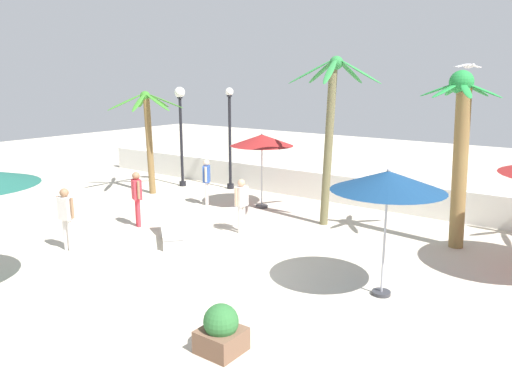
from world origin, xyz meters
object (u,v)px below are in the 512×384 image
object	(u,v)px
palm_tree_1	(460,141)
palm_tree_3	(148,125)
palm_tree_0	(331,121)
lounge_chair_0	(171,227)
lamp_post_0	(230,132)
guest_3	(66,213)
guest_1	(137,193)
lamp_post_1	(181,119)
guest_0	(241,200)
patio_umbrella_0	(388,182)
planter	(221,330)
guest_2	(207,177)
seagull_0	(469,66)
patio_umbrella_2	(262,141)

from	to	relation	value
palm_tree_1	palm_tree_3	xyz separation A→B (m)	(-11.59, -0.50, -0.19)
palm_tree_0	lounge_chair_0	bearing A→B (deg)	-124.99
lamp_post_0	guest_3	size ratio (longest dim) A/B	2.43
lamp_post_0	guest_1	bearing A→B (deg)	-79.18
lamp_post_1	guest_0	xyz separation A→B (m)	(6.07, -3.65, -1.85)
lounge_chair_0	guest_3	bearing A→B (deg)	-126.43
lamp_post_1	patio_umbrella_0	bearing A→B (deg)	-25.50
lamp_post_1	guest_3	distance (m)	8.55
palm_tree_0	palm_tree_3	world-z (taller)	palm_tree_0
palm_tree_0	guest_0	size ratio (longest dim) A/B	3.17
lounge_chair_0	palm_tree_1	bearing A→B (deg)	33.09
palm_tree_0	planter	xyz separation A→B (m)	(2.15, -7.64, -2.86)
palm_tree_0	guest_0	distance (m)	3.58
lamp_post_0	planter	distance (m)	12.83
patio_umbrella_0	palm_tree_0	bearing A→B (deg)	131.33
palm_tree_1	guest_3	size ratio (longest dim) A/B	2.78
guest_1	palm_tree_1	bearing A→B (deg)	24.86
guest_1	guest_3	bearing A→B (deg)	-85.16
lounge_chair_0	planter	bearing A→B (deg)	-36.24
lamp_post_1	guest_1	distance (m)	6.22
lamp_post_1	guest_2	bearing A→B (deg)	-30.71
guest_1	planter	world-z (taller)	guest_1
guest_1	planter	xyz separation A→B (m)	(6.80, -4.00, -0.66)
planter	lamp_post_0	bearing A→B (deg)	128.73
palm_tree_1	guest_3	bearing A→B (deg)	-141.61
guest_1	guest_2	size ratio (longest dim) A/B	1.03
palm_tree_0	palm_tree_3	bearing A→B (deg)	-178.05
palm_tree_0	seagull_0	bearing A→B (deg)	45.57
lounge_chair_0	seagull_0	distance (m)	10.23
patio_umbrella_2	lamp_post_0	xyz separation A→B (m)	(-2.86, 1.73, -0.03)
palm_tree_1	guest_0	world-z (taller)	palm_tree_1
patio_umbrella_2	guest_1	world-z (taller)	patio_umbrella_2
patio_umbrella_0	lamp_post_0	world-z (taller)	lamp_post_0
guest_3	palm_tree_0	bearing A→B (deg)	54.49
lamp_post_0	lounge_chair_0	xyz separation A→B (m)	(2.97, -6.26, -1.96)
patio_umbrella_2	palm_tree_1	bearing A→B (deg)	-2.39
guest_3	planter	bearing A→B (deg)	-12.19
guest_2	guest_0	bearing A→B (deg)	-31.26
patio_umbrella_2	guest_3	world-z (taller)	patio_umbrella_2
palm_tree_1	palm_tree_3	distance (m)	11.60
patio_umbrella_0	guest_3	bearing A→B (deg)	-163.53
palm_tree_3	lamp_post_1	world-z (taller)	lamp_post_1
palm_tree_0	guest_3	world-z (taller)	palm_tree_0
palm_tree_0	guest_1	size ratio (longest dim) A/B	2.99
palm_tree_1	palm_tree_0	bearing A→B (deg)	-176.35
lamp_post_1	palm_tree_0	bearing A→B (deg)	-10.52
palm_tree_0	planter	world-z (taller)	palm_tree_0
palm_tree_0	guest_2	xyz separation A→B (m)	(-4.76, -0.34, -2.23)
patio_umbrella_2	palm_tree_3	world-z (taller)	palm_tree_3
seagull_0	guest_0	bearing A→B (deg)	-131.73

